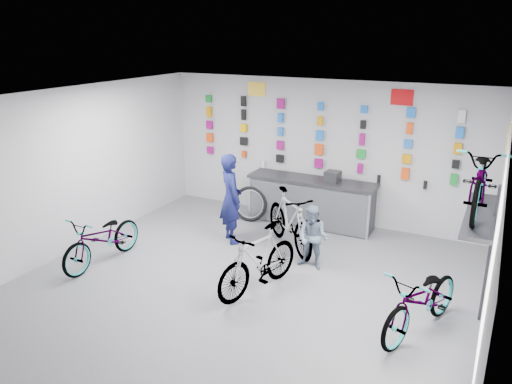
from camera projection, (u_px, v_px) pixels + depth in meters
The scene contains 20 objects.
floor at pixel (227, 300), 7.62m from camera, with size 8.00×8.00×0.00m, color #56565B.
ceiling at pixel (223, 103), 6.69m from camera, with size 8.00×8.00×0.00m, color white.
wall_back at pixel (320, 151), 10.55m from camera, with size 7.00×7.00×0.00m, color #B9B9BB.
wall_left at pixel (51, 177), 8.66m from camera, with size 8.00×8.00×0.00m, color #B9B9BB.
wall_right at pixel (492, 256), 5.65m from camera, with size 8.00×8.00×0.00m, color #B9B9BB.
counter at pixel (311, 203), 10.47m from camera, with size 2.70×0.66×1.00m.
merch_wall at pixel (322, 139), 10.38m from camera, with size 5.55×0.08×1.56m.
wall_bracket at pixel (482, 222), 6.75m from camera, with size 0.39×1.90×2.00m.
sign_left at pixel (257, 89), 10.80m from camera, with size 0.42×0.02×0.30m, color yellow.
sign_right at pixel (402, 97), 9.47m from camera, with size 0.42×0.02×0.30m, color red.
sign_side at pixel (508, 136), 6.32m from camera, with size 0.02×0.40×0.30m, color yellow.
bike_left at pixel (103, 239), 8.71m from camera, with size 0.62×1.78×0.93m, color gray.
bike_center at pixel (258, 260), 7.75m from camera, with size 0.49×1.75×1.05m, color gray.
bike_right at pixel (422, 301), 6.68m from camera, with size 0.64×1.84×0.96m, color gray.
bike_service at pixel (290, 220), 9.28m from camera, with size 0.53×1.86×1.12m, color gray.
bike_wall at pixel (482, 179), 6.61m from camera, with size 0.63×1.80×0.95m, color gray.
clerk at pixel (231, 198), 9.52m from camera, with size 0.64×0.42×1.75m, color #111444.
customer at pixel (313, 238), 8.50m from camera, with size 0.55×0.43×1.13m, color slate.
spare_wheel at pixel (250, 204), 10.73m from camera, with size 0.79×0.34×0.77m.
register at pixel (333, 177), 10.10m from camera, with size 0.28×0.30×0.22m, color black.
Camera 1 is at (3.44, -5.81, 3.93)m, focal length 35.00 mm.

